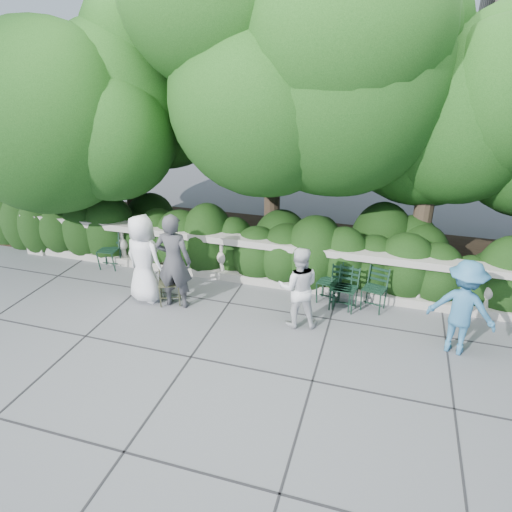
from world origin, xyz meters
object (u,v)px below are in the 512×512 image
(chair_e, at_px, (325,305))
(chair_weathered, at_px, (171,307))
(person_woman_grey, at_px, (174,261))
(person_casual_man, at_px, (298,287))
(chair_a, at_px, (108,271))
(person_older_blue, at_px, (462,308))
(person_businessman, at_px, (144,259))
(chair_c, at_px, (338,311))
(chair_f, at_px, (370,313))
(chair_d, at_px, (342,312))

(chair_e, distance_m, chair_weathered, 3.01)
(chair_e, xyz_separation_m, person_woman_grey, (-2.77, -0.84, 0.94))
(chair_e, bearing_deg, person_casual_man, -103.58)
(chair_a, relative_size, chair_e, 1.00)
(person_older_blue, bearing_deg, chair_e, -5.16)
(person_businessman, bearing_deg, person_woman_grey, -168.21)
(chair_a, relative_size, person_casual_man, 0.56)
(chair_c, distance_m, person_businessman, 3.87)
(chair_f, bearing_deg, chair_weathered, -151.88)
(chair_c, relative_size, person_casual_man, 0.56)
(chair_e, relative_size, person_businessman, 0.48)
(chair_d, relative_size, chair_e, 1.00)
(person_casual_man, bearing_deg, person_woman_grey, -14.48)
(chair_weathered, xyz_separation_m, person_older_blue, (5.13, 0.13, 0.81))
(person_casual_man, height_order, person_older_blue, person_older_blue)
(chair_weathered, relative_size, person_older_blue, 0.52)
(chair_f, bearing_deg, person_casual_man, -133.23)
(chair_d, height_order, person_businessman, person_businessman)
(chair_f, bearing_deg, chair_d, -150.19)
(chair_c, bearing_deg, person_businessman, -173.79)
(chair_f, bearing_deg, chair_a, -166.63)
(chair_c, bearing_deg, chair_d, -12.81)
(chair_c, distance_m, chair_e, 0.33)
(person_businessman, xyz_separation_m, person_woman_grey, (0.66, -0.04, 0.05))
(chair_weathered, bearing_deg, chair_d, -10.71)
(chair_weathered, bearing_deg, chair_c, -10.27)
(chair_weathered, xyz_separation_m, person_businessman, (-0.57, 0.15, 0.88))
(chair_d, distance_m, person_businessman, 3.92)
(chair_weathered, distance_m, person_businessman, 1.06)
(chair_d, xyz_separation_m, chair_e, (-0.34, 0.18, 0.00))
(person_businessman, bearing_deg, chair_d, -155.55)
(chair_weathered, bearing_deg, person_woman_grey, 27.16)
(chair_c, distance_m, person_woman_grey, 3.26)
(chair_e, height_order, chair_weathered, same)
(chair_d, relative_size, chair_f, 1.00)
(chair_e, xyz_separation_m, person_older_blue, (2.28, -0.82, 0.81))
(chair_d, bearing_deg, person_older_blue, -9.11)
(chair_a, relative_size, person_businessman, 0.48)
(chair_a, bearing_deg, chair_d, -8.97)
(chair_e, relative_size, chair_f, 1.00)
(chair_weathered, bearing_deg, person_older_blue, -22.80)
(chair_a, bearing_deg, person_woman_grey, -29.00)
(person_casual_man, bearing_deg, person_older_blue, 165.23)
(chair_weathered, distance_m, person_older_blue, 5.20)
(person_businessman, bearing_deg, person_older_blue, -165.12)
(chair_e, bearing_deg, person_older_blue, -8.37)
(chair_f, xyz_separation_m, chair_weathered, (-3.71, -0.91, 0.00))
(chair_c, xyz_separation_m, person_casual_man, (-0.67, -0.66, 0.75))
(chair_e, bearing_deg, chair_f, 9.00)
(chair_e, bearing_deg, person_woman_grey, -151.73)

